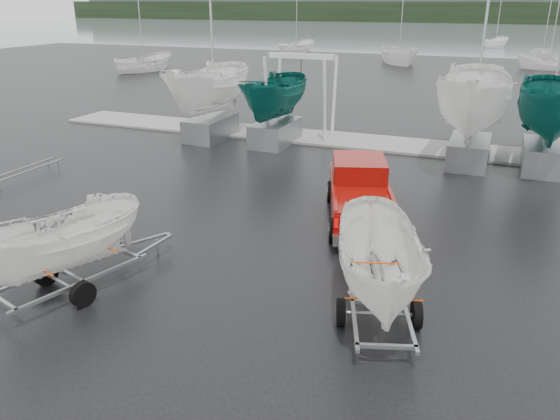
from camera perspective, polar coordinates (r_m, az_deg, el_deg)
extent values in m
plane|color=black|center=(16.36, -8.99, -2.76)|extent=(120.00, 120.00, 0.00)
plane|color=slate|center=(113.22, 18.71, 16.75)|extent=(300.00, 300.00, 0.00)
cube|color=gray|center=(27.70, 4.80, 7.47)|extent=(30.00, 3.00, 0.12)
cube|color=black|center=(182.96, 20.58, 18.75)|extent=(300.00, 8.00, 6.00)
cube|color=#4C5651|center=(190.92, 20.78, 19.38)|extent=(300.00, 6.00, 10.00)
cube|color=maroon|center=(17.28, 8.36, 1.16)|extent=(3.31, 5.49, 0.85)
cube|color=maroon|center=(17.96, 8.26, 4.19)|extent=(2.21, 2.47, 0.76)
cube|color=black|center=(17.95, 8.27, 4.33)|extent=(2.17, 2.27, 0.49)
cube|color=silver|center=(14.94, 8.99, -3.26)|extent=(1.77, 0.71, 0.31)
cylinder|color=black|center=(18.96, 5.39, 1.96)|extent=(0.48, 0.76, 0.72)
cylinder|color=black|center=(19.08, 10.50, 1.82)|extent=(0.48, 0.76, 0.72)
cylinder|color=black|center=(15.78, 5.63, -2.09)|extent=(0.48, 0.76, 0.72)
cylinder|color=black|center=(15.94, 11.76, -2.22)|extent=(0.48, 0.76, 0.72)
cube|color=gray|center=(12.06, 7.57, -9.47)|extent=(1.19, 3.45, 0.08)
cube|color=gray|center=(12.19, 12.81, -9.50)|extent=(1.19, 3.45, 0.08)
cylinder|color=gray|center=(12.02, 10.25, -10.60)|extent=(1.55, 0.57, 0.08)
cylinder|color=black|center=(11.95, 6.37, -10.56)|extent=(0.36, 0.63, 0.60)
cylinder|color=black|center=(12.14, 14.07, -10.58)|extent=(0.36, 0.63, 0.60)
imported|color=white|center=(11.10, 10.99, 1.16)|extent=(2.24, 2.27, 4.68)
cube|color=#E34207|center=(12.55, 10.00, -5.48)|extent=(1.49, 0.52, 0.03)
cube|color=#E34207|center=(11.15, 10.79, -9.15)|extent=(1.49, 0.52, 0.03)
cube|color=gray|center=(14.39, -22.21, -5.65)|extent=(1.11, 3.47, 0.08)
cube|color=gray|center=(13.52, -19.83, -7.07)|extent=(1.11, 3.47, 0.08)
cylinder|color=gray|center=(13.94, -21.68, -7.16)|extent=(1.56, 0.53, 0.08)
cylinder|color=black|center=(14.58, -23.30, -6.13)|extent=(0.34, 0.63, 0.60)
cylinder|color=black|center=(13.31, -19.89, -8.28)|extent=(0.34, 0.63, 0.60)
imported|color=white|center=(13.16, -22.26, 1.95)|extent=(1.97, 2.00, 4.19)
cube|color=#E34207|center=(14.08, -18.60, -3.27)|extent=(1.50, 0.48, 0.03)
cube|color=#E34207|center=(13.40, -24.26, -5.37)|extent=(1.50, 0.48, 0.03)
cylinder|color=silver|center=(27.55, -1.40, 11.60)|extent=(0.16, 0.58, 3.99)
cylinder|color=silver|center=(29.00, -0.13, 12.09)|extent=(0.16, 0.58, 3.99)
cylinder|color=silver|center=(26.52, 4.68, 11.17)|extent=(0.16, 0.58, 3.99)
cylinder|color=silver|center=(28.03, 5.69, 11.67)|extent=(0.16, 0.58, 3.99)
cube|color=silver|center=(27.48, 2.23, 15.78)|extent=(3.30, 0.25, 0.25)
cube|color=gray|center=(27.87, -7.23, 8.52)|extent=(1.60, 3.20, 1.10)
imported|color=white|center=(27.29, -7.63, 16.74)|extent=(2.60, 2.66, 6.90)
cube|color=gray|center=(26.59, -0.48, 8.08)|extent=(1.60, 3.20, 1.10)
imported|color=#0C554D|center=(26.03, -0.51, 15.55)|extent=(2.20, 2.26, 5.85)
cube|color=gray|center=(24.51, 19.12, 5.78)|extent=(1.60, 3.20, 1.10)
imported|color=white|center=(23.82, 20.44, 16.20)|extent=(2.96, 3.03, 7.86)
cube|color=gray|center=(24.86, 25.80, 5.03)|extent=(1.60, 3.20, 1.10)
imported|color=white|center=(56.75, -13.99, 13.89)|extent=(3.16, 3.21, 6.84)
cylinder|color=#B2B2B7|center=(56.43, -14.36, 17.91)|extent=(0.08, 0.08, 8.00)
imported|color=white|center=(63.11, 12.27, 14.70)|extent=(4.02, 4.06, 7.84)
cylinder|color=#B2B2B7|center=(62.82, 12.56, 18.32)|extent=(0.08, 0.08, 8.00)
imported|color=white|center=(62.47, 26.18, 13.02)|extent=(2.40, 2.34, 6.02)
cylinder|color=#B2B2B7|center=(62.18, 26.80, 16.64)|extent=(0.08, 0.08, 8.00)
imported|color=white|center=(74.68, 1.71, 16.07)|extent=(3.24, 3.29, 6.73)
cylinder|color=#B2B2B7|center=(74.43, 1.75, 19.14)|extent=(0.08, 0.08, 8.00)
imported|color=white|center=(89.10, 21.53, 15.51)|extent=(3.01, 3.05, 6.14)
cylinder|color=#B2B2B7|center=(88.90, 21.89, 18.06)|extent=(0.08, 0.08, 8.00)
imported|color=white|center=(67.72, 25.59, 13.58)|extent=(2.88, 2.94, 6.93)
cylinder|color=#B2B2B7|center=(67.45, 26.15, 16.92)|extent=(0.08, 0.08, 8.00)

